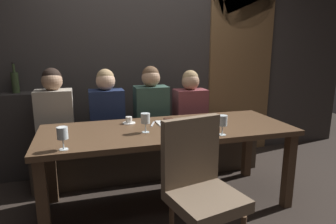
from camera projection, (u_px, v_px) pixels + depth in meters
The scene contains 18 objects.
ground at pixel (168, 203), 2.80m from camera, with size 9.00×9.00×0.00m, color black.
back_wall_tiled at pixel (140, 41), 3.61m from camera, with size 6.00×0.12×3.00m, color #383330.
arched_door at pixel (241, 52), 3.95m from camera, with size 0.90×0.05×2.55m.
back_counter at pixel (5, 137), 3.24m from camera, with size 1.10×0.28×0.95m, color #2F2B29.
dining_table at pixel (168, 137), 2.66m from camera, with size 2.20×0.84×0.74m.
banquette_bench at pixel (151, 155), 3.41m from camera, with size 2.50×0.44×0.45m.
chair_near_side at pixel (199, 181), 2.01m from camera, with size 0.52×0.52×0.98m.
diner_redhead at pixel (54, 109), 2.99m from camera, with size 0.36×0.24×0.79m.
diner_bearded at pixel (107, 107), 3.17m from camera, with size 0.36×0.24×0.76m.
diner_far_end at pixel (151, 104), 3.27m from camera, with size 0.36×0.24×0.78m.
diner_near_end at pixel (190, 104), 3.43m from camera, with size 0.36×0.24×0.73m.
wine_bottle_pale_label at pixel (15, 82), 3.18m from camera, with size 0.08×0.08×0.33m.
wine_glass_near_right at pixel (223, 121), 2.40m from camera, with size 0.08×0.08×0.16m.
wine_glass_center_front at pixel (62, 134), 2.06m from camera, with size 0.08×0.08×0.16m.
wine_glass_end_right at pixel (145, 119), 2.47m from camera, with size 0.08×0.08×0.16m.
espresso_cup at pixel (129, 121), 2.77m from camera, with size 0.12×0.12×0.06m.
dessert_plate at pixel (168, 122), 2.78m from camera, with size 0.19×0.19×0.05m.
fork_on_table at pixel (153, 124), 2.74m from camera, with size 0.02×0.17×0.01m, color silver.
Camera 1 is at (-0.72, -2.44, 1.46)m, focal length 31.87 mm.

